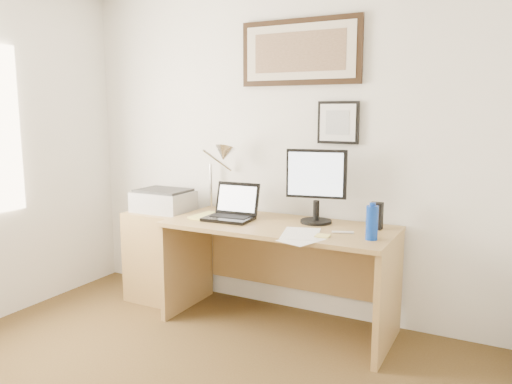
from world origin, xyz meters
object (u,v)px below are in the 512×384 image
Objects in this scene: water_bottle at (372,223)px; book at (198,215)px; side_cabinet at (162,255)px; desk at (283,254)px; printer at (164,200)px; laptop at (232,211)px; lcd_monitor at (316,182)px.

water_bottle is 1.34m from book.
side_cabinet is at bearing 168.90° from book.
water_bottle is at bearing -16.44° from desk.
water_bottle reaches higher than printer.
lcd_monitor is at bearing 14.99° from laptop.
water_bottle reaches higher than side_cabinet.
printer is at bearing -176.63° from lcd_monitor.
book is 0.28m from laptop.
side_cabinet is 0.58m from book.
printer is at bearing -179.69° from desk.
side_cabinet is 0.83m from laptop.
water_bottle is at bearing -5.42° from side_cabinet.
printer reaches higher than desk.
printer is (-0.68, 0.08, 0.01)m from laptop.
lcd_monitor is 1.18× the size of printer.
water_bottle is 0.41× the size of lcd_monitor.
desk is 0.48m from laptop.
lcd_monitor is at bearing 149.94° from water_bottle.
desk is 4.53× the size of laptop.
water_bottle is at bearing -6.08° from laptop.
lcd_monitor is at bearing 3.37° from printer.
water_bottle is 0.79m from desk.
desk is 3.64× the size of printer.
side_cabinet is 2.84× the size of book.
book is at bearing -11.10° from side_cabinet.
book is 0.49× the size of lcd_monitor.
desk is 1.10m from printer.
laptop is at bearing 5.91° from book.
laptop is at bearing -6.91° from printer.
lcd_monitor is at bearing 4.65° from side_cabinet.
lcd_monitor reaches higher than water_bottle.
laptop is at bearing -165.01° from lcd_monitor.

